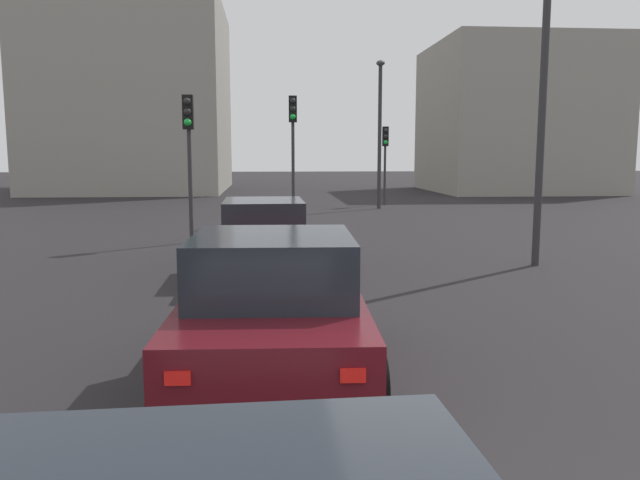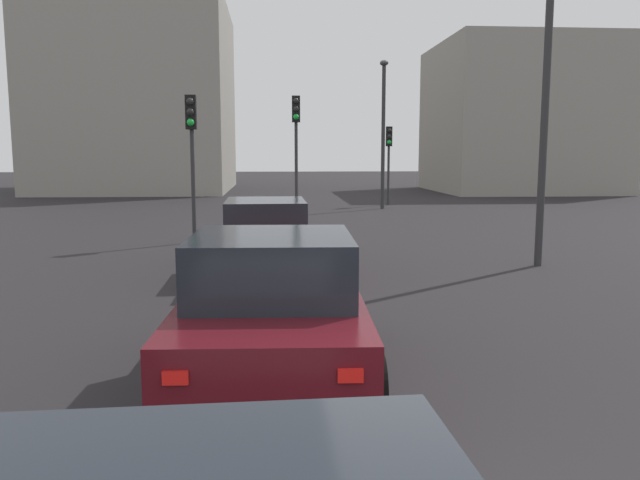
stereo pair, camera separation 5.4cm
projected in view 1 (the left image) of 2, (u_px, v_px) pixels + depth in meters
The scene contains 9 objects.
car_red_right_lead at pixel (264, 238), 12.82m from camera, with size 4.56×2.03×1.51m.
car_maroon_right_second at pixel (273, 309), 6.81m from camera, with size 4.13×2.20×1.59m.
traffic_light_near_left at pixel (385, 149), 29.37m from camera, with size 0.32×0.29×3.63m.
traffic_light_near_right at pixel (189, 137), 16.83m from camera, with size 0.32×0.28×3.95m.
traffic_light_far_left at pixel (293, 132), 22.01m from camera, with size 0.32×0.28×4.38m.
street_lamp_kerbside at pixel (380, 121), 27.29m from camera, with size 0.56×0.36×6.35m.
street_lamp_far at pixel (546, 33), 13.14m from camera, with size 0.56×0.36×8.46m.
building_facade_left at pixel (514, 119), 40.09m from camera, with size 10.39×10.29×9.17m, color gray.
building_facade_center at pixel (137, 98), 41.07m from camera, with size 13.86×11.27×11.88m, color gray.
Camera 1 is at (-3.50, 1.63, 2.43)m, focal length 35.59 mm.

